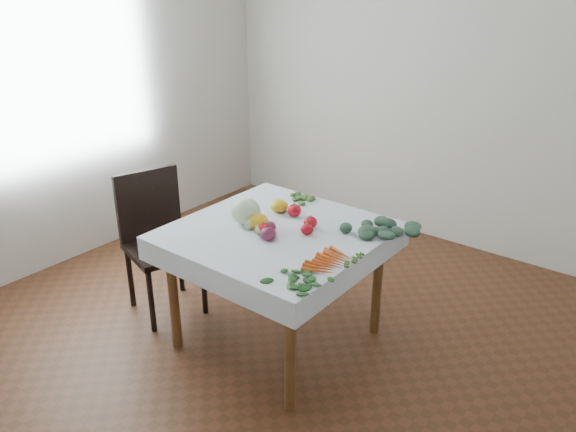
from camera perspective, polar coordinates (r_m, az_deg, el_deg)
name	(u,v)px	position (r m, az deg, el deg)	size (l,w,h in m)	color
ground	(278,338)	(3.63, -1.03, -12.30)	(4.00, 4.00, 0.00)	#592F1C
back_wall	(435,78)	(4.73, 14.75, 13.38)	(4.00, 0.04, 2.70)	silver
left_wall	(66,86)	(4.55, -21.60, 12.15)	(0.04, 4.00, 2.70)	silver
table	(277,246)	(3.29, -1.11, -3.02)	(1.00, 1.00, 0.75)	brown
tablecloth	(277,230)	(3.24, -1.13, -1.45)	(1.12, 1.12, 0.01)	white
chair	(157,233)	(3.80, -13.17, -1.65)	(0.54, 0.54, 0.95)	black
cabbage	(246,211)	(3.30, -4.31, 0.51)	(0.17, 0.17, 0.16)	silver
tomato_a	(310,222)	(3.26, 2.29, -0.63)	(0.08, 0.08, 0.07)	#B80C18
tomato_b	(294,210)	(3.41, 0.65, 0.57)	(0.09, 0.09, 0.08)	#B80C18
tomato_c	(307,229)	(3.17, 1.93, -1.36)	(0.07, 0.07, 0.06)	#B80C18
tomato_d	(264,229)	(3.18, -2.45, -1.31)	(0.07, 0.07, 0.06)	#B80C18
heirloom_back	(279,206)	(3.47, -0.89, 1.02)	(0.11, 0.11, 0.08)	yellow
heirloom_front	(258,221)	(3.26, -3.11, -0.49)	(0.12, 0.12, 0.09)	yellow
onion_a	(268,234)	(3.10, -2.03, -1.84)	(0.09, 0.09, 0.08)	#56182E
onion_b	(270,227)	(3.20, -1.88, -1.15)	(0.07, 0.07, 0.06)	#56182E
tomatillo_cluster	(259,227)	(3.22, -2.98, -1.09)	(0.19, 0.12, 0.05)	tan
carrot_bunch	(330,262)	(2.87, 4.25, -4.64)	(0.18, 0.31, 0.03)	#CB4516
kale_bunch	(378,228)	(3.25, 9.12, -1.20)	(0.36, 0.32, 0.05)	#31513A
basil_bunch	(300,280)	(2.71, 1.18, -6.55)	(0.28, 0.21, 0.01)	#174B17
dill_bunch	(299,198)	(3.66, 1.09, 1.80)	(0.20, 0.18, 0.02)	#4C813B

